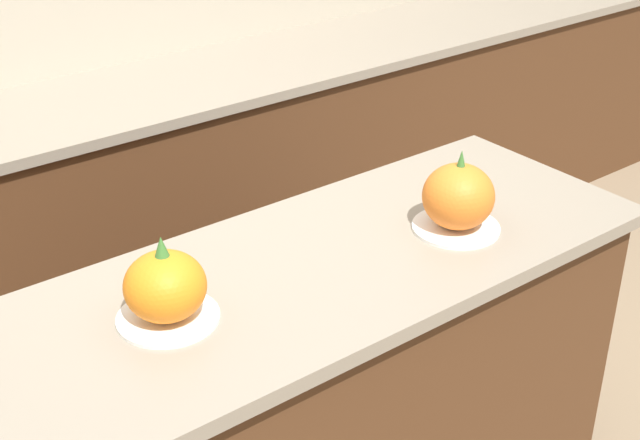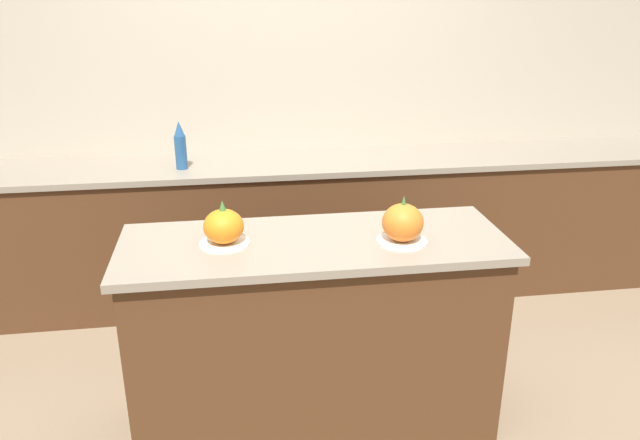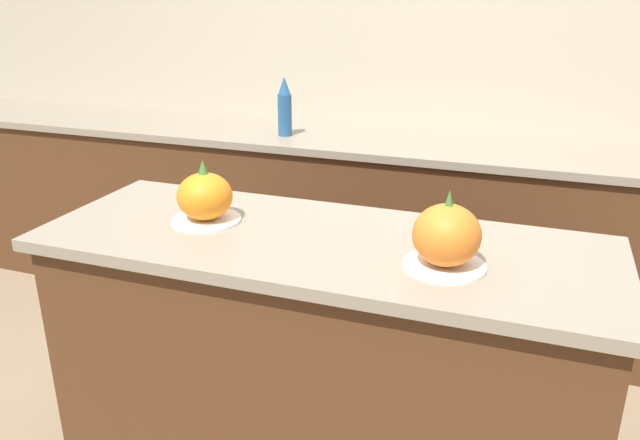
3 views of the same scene
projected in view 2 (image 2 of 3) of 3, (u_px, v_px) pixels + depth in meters
ground_plane at (315, 418)px, 2.93m from camera, size 12.00×12.00×0.00m
wall_back at (279, 94)px, 3.97m from camera, size 8.00×0.06×2.50m
kitchen_island at (315, 334)px, 2.77m from camera, size 1.62×0.60×0.91m
back_counter at (287, 229)px, 3.95m from camera, size 6.00×0.60×0.90m
pumpkin_cake_left at (224, 228)px, 2.54m from camera, size 0.21×0.21×0.19m
pumpkin_cake_right at (403, 224)px, 2.56m from camera, size 0.21×0.21×0.20m
bottle_tall at (180, 146)px, 3.58m from camera, size 0.07×0.07×0.28m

